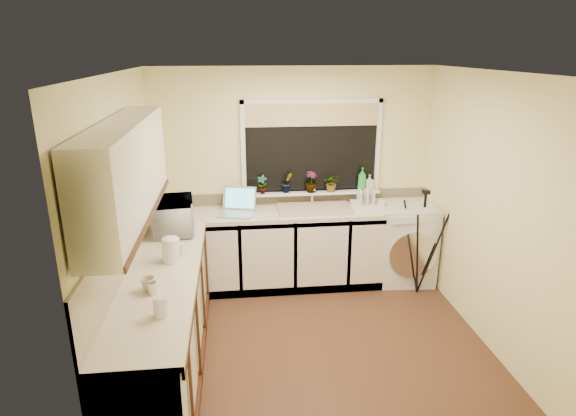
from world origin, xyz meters
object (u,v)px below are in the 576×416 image
at_px(dish_rack, 367,206).
at_px(glass_jug, 161,306).
at_px(cup_back, 381,203).
at_px(cup_left, 148,284).
at_px(tripod, 421,243).
at_px(kettle, 171,250).
at_px(microwave, 173,216).
at_px(laptop, 238,207).
at_px(plant_a, 262,185).
at_px(soap_bottle_green, 362,179).
at_px(soap_bottle_clear, 369,182).
at_px(steel_jar, 152,288).
at_px(plant_d, 332,183).
at_px(plant_c, 311,182).
at_px(washing_machine, 403,242).
at_px(plant_b, 287,182).

relative_size(dish_rack, glass_jug, 2.54).
distance_m(cup_back, cup_left, 2.90).
bearing_deg(glass_jug, tripod, 34.52).
height_order(kettle, microwave, microwave).
height_order(laptop, microwave, microwave).
bearing_deg(kettle, plant_a, 58.69).
distance_m(laptop, dish_rack, 1.46).
xyz_separation_m(soap_bottle_green, soap_bottle_clear, (0.09, -0.01, -0.04)).
bearing_deg(steel_jar, microwave, 89.26).
xyz_separation_m(plant_d, cup_left, (-1.78, -1.94, -0.20)).
height_order(tripod, plant_d, plant_d).
bearing_deg(soap_bottle_clear, steel_jar, -137.44).
distance_m(tripod, plant_c, 1.40).
distance_m(tripod, glass_jug, 3.10).
distance_m(dish_rack, cup_back, 0.16).
bearing_deg(dish_rack, cup_back, 14.23).
bearing_deg(soap_bottle_green, plant_d, -176.39).
xyz_separation_m(dish_rack, plant_a, (-1.18, 0.19, 0.23)).
bearing_deg(laptop, tripod, 3.57).
relative_size(washing_machine, plant_d, 4.51).
bearing_deg(plant_c, cup_left, -128.51).
bearing_deg(plant_b, cup_back, -11.67).
xyz_separation_m(laptop, tripod, (1.99, -0.38, -0.37)).
bearing_deg(cup_left, plant_d, 47.39).
bearing_deg(plant_d, cup_left, -132.61).
bearing_deg(cup_left, soap_bottle_green, 42.42).
relative_size(plant_c, cup_back, 2.13).
height_order(kettle, steel_jar, kettle).
bearing_deg(tripod, glass_jug, -141.16).
bearing_deg(plant_b, soap_bottle_clear, -0.85).
bearing_deg(plant_c, plant_d, -0.34).
relative_size(microwave, cup_left, 5.20).
relative_size(laptop, soap_bottle_green, 1.70).
distance_m(washing_machine, cup_left, 3.18).
height_order(tripod, plant_a, plant_a).
bearing_deg(soap_bottle_clear, laptop, -172.00).
bearing_deg(plant_a, plant_d, 0.47).
height_order(laptop, plant_d, plant_d).
xyz_separation_m(steel_jar, soap_bottle_clear, (2.19, 2.01, 0.19)).
relative_size(dish_rack, soap_bottle_clear, 2.03).
bearing_deg(washing_machine, plant_c, 173.27).
bearing_deg(plant_c, dish_rack, -18.12).
height_order(dish_rack, steel_jar, steel_jar).
xyz_separation_m(washing_machine, cup_left, (-2.62, -1.73, 0.49)).
relative_size(dish_rack, microwave, 0.65).
distance_m(laptop, plant_b, 0.65).
xyz_separation_m(tripod, steel_jar, (-2.64, -1.42, 0.35)).
bearing_deg(plant_d, kettle, -139.43).
height_order(soap_bottle_green, cup_back, soap_bottle_green).
bearing_deg(tripod, microwave, -173.33).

